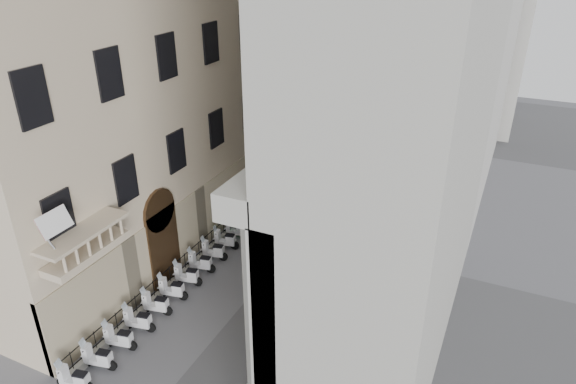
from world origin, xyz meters
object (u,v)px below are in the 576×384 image
pedestrian_a (365,182)px  street_lamp (298,122)px  info_kiosk (242,211)px  security_tent (254,180)px  pedestrian_b (378,146)px

pedestrian_a → street_lamp: bearing=-25.8°
info_kiosk → pedestrian_a: 10.01m
security_tent → street_lamp: street_lamp is taller
street_lamp → pedestrian_a: street_lamp is taller
security_tent → info_kiosk: 2.30m
security_tent → street_lamp: (-0.33, 7.92, 1.44)m
pedestrian_a → info_kiosk: bearing=33.3°
street_lamp → info_kiosk: street_lamp is taller
street_lamp → info_kiosk: bearing=-74.6°
street_lamp → pedestrian_a: (5.77, -0.63, -3.65)m
security_tent → pedestrian_a: bearing=53.3°
security_tent → pedestrian_a: size_ratio=2.67×
street_lamp → info_kiosk: 9.33m
pedestrian_a → security_tent: bearing=33.7°
security_tent → pedestrian_b: 15.61m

